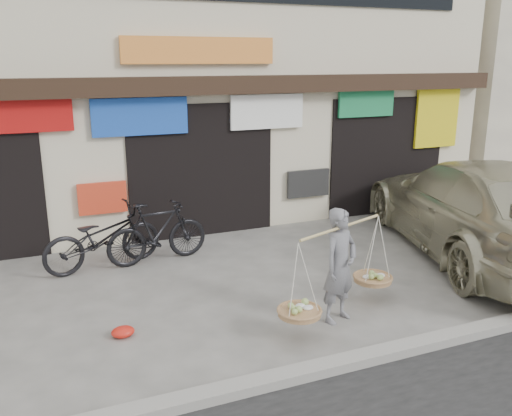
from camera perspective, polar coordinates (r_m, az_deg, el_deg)
name	(u,v)px	position (r m, az deg, el deg)	size (l,w,h in m)	color
ground	(273,301)	(8.34, 1.75, -9.73)	(70.00, 70.00, 0.00)	gray
kerb	(342,363)	(6.76, 9.03, -15.83)	(70.00, 0.25, 0.12)	gray
shophouse_block	(164,63)	(13.65, -9.68, 14.82)	(14.00, 6.32, 7.00)	beige
street_vendor	(340,270)	(7.57, 8.80, -6.46)	(2.08, 1.13, 1.62)	slate
bike_0	(103,237)	(9.78, -15.84, -3.00)	(0.73, 2.10, 1.10)	black
bike_1	(157,232)	(9.84, -10.35, -2.52)	(0.52, 1.85, 1.11)	black
suv	(477,207)	(10.82, 22.27, 0.08)	(4.14, 6.64, 1.79)	#B3AF90
red_bag	(123,332)	(7.53, -13.83, -12.54)	(0.31, 0.25, 0.14)	red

